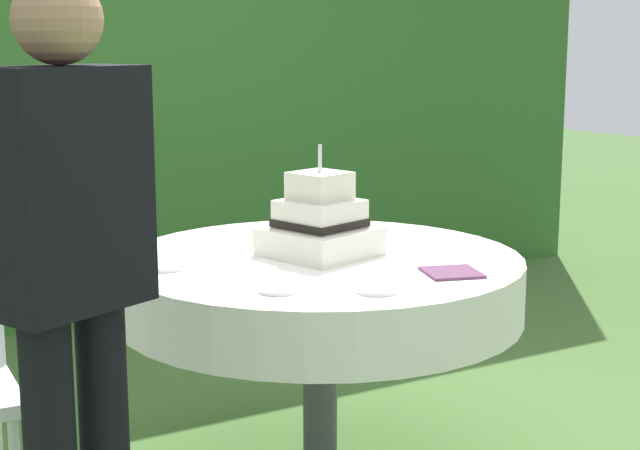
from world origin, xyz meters
TOP-DOWN VIEW (x-y plane):
  - foliage_hedge at (0.00, 2.53)m, footprint 6.34×0.67m
  - cake_table at (0.00, 0.00)m, footprint 1.29×1.29m
  - wedding_cake at (0.01, 0.02)m, footprint 0.38×0.38m
  - serving_plate_near at (-0.49, 0.09)m, footprint 0.13×0.13m
  - serving_plate_far at (-0.32, -0.32)m, footprint 0.11×0.11m
  - serving_plate_left at (-0.09, -0.46)m, footprint 0.11×0.11m
  - napkin_stack at (0.22, -0.40)m, footprint 0.20×0.20m
  - standing_person at (-0.93, -0.46)m, footprint 0.41×0.32m

SIDE VIEW (x-z plane):
  - cake_table at x=0.00m, z-range 0.29..1.06m
  - napkin_stack at x=0.22m, z-range 0.78..0.79m
  - serving_plate_near at x=-0.49m, z-range 0.78..0.79m
  - serving_plate_far at x=-0.32m, z-range 0.78..0.79m
  - serving_plate_left at x=-0.09m, z-range 0.78..0.79m
  - wedding_cake at x=0.01m, z-range 0.70..1.05m
  - standing_person at x=-0.93m, z-range 0.13..1.73m
  - foliage_hedge at x=0.00m, z-range 0.00..2.75m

